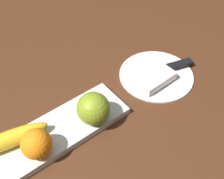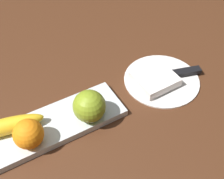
{
  "view_description": "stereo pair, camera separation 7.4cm",
  "coord_description": "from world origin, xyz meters",
  "px_view_note": "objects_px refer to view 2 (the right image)",
  "views": [
    {
      "loc": [
        0.11,
        0.37,
        0.59
      ],
      "look_at": [
        -0.21,
        -0.03,
        0.05
      ],
      "focal_mm": 46.37,
      "sensor_mm": 36.0,
      "label": 1
    },
    {
      "loc": [
        0.05,
        0.41,
        0.59
      ],
      "look_at": [
        -0.21,
        -0.03,
        0.05
      ],
      "focal_mm": 46.37,
      "sensor_mm": 36.0,
      "label": 2
    }
  ],
  "objects_px": {
    "banana": "(2,128)",
    "folded_napkin": "(155,79)",
    "orange_near_apple": "(29,135)",
    "apple": "(89,106)",
    "knife": "(181,73)",
    "dinner_plate": "(162,79)",
    "fruit_tray": "(54,125)"
  },
  "relations": [
    {
      "from": "apple",
      "to": "dinner_plate",
      "type": "distance_m",
      "value": 0.25
    },
    {
      "from": "orange_near_apple",
      "to": "knife",
      "type": "bearing_deg",
      "value": -177.52
    },
    {
      "from": "fruit_tray",
      "to": "knife",
      "type": "relative_size",
      "value": 1.99
    },
    {
      "from": "banana",
      "to": "dinner_plate",
      "type": "relative_size",
      "value": 0.91
    },
    {
      "from": "banana",
      "to": "folded_napkin",
      "type": "bearing_deg",
      "value": 6.26
    },
    {
      "from": "apple",
      "to": "knife",
      "type": "distance_m",
      "value": 0.31
    },
    {
      "from": "banana",
      "to": "orange_near_apple",
      "type": "xyz_separation_m",
      "value": [
        -0.05,
        0.06,
        0.01
      ]
    },
    {
      "from": "apple",
      "to": "knife",
      "type": "bearing_deg",
      "value": -177.26
    },
    {
      "from": "apple",
      "to": "banana",
      "type": "distance_m",
      "value": 0.21
    },
    {
      "from": "fruit_tray",
      "to": "knife",
      "type": "height_order",
      "value": "knife"
    },
    {
      "from": "folded_napkin",
      "to": "knife",
      "type": "height_order",
      "value": "folded_napkin"
    },
    {
      "from": "apple",
      "to": "folded_napkin",
      "type": "height_order",
      "value": "apple"
    },
    {
      "from": "fruit_tray",
      "to": "dinner_plate",
      "type": "relative_size",
      "value": 1.64
    },
    {
      "from": "folded_napkin",
      "to": "banana",
      "type": "bearing_deg",
      "value": -4.17
    },
    {
      "from": "banana",
      "to": "knife",
      "type": "xyz_separation_m",
      "value": [
        -0.5,
        0.04,
        -0.03
      ]
    },
    {
      "from": "knife",
      "to": "dinner_plate",
      "type": "bearing_deg",
      "value": 3.35
    },
    {
      "from": "knife",
      "to": "folded_napkin",
      "type": "bearing_deg",
      "value": 7.5
    },
    {
      "from": "banana",
      "to": "folded_napkin",
      "type": "relative_size",
      "value": 1.79
    },
    {
      "from": "banana",
      "to": "orange_near_apple",
      "type": "relative_size",
      "value": 2.83
    },
    {
      "from": "apple",
      "to": "folded_napkin",
      "type": "relative_size",
      "value": 0.73
    },
    {
      "from": "fruit_tray",
      "to": "folded_napkin",
      "type": "relative_size",
      "value": 3.24
    },
    {
      "from": "orange_near_apple",
      "to": "dinner_plate",
      "type": "bearing_deg",
      "value": -175.25
    },
    {
      "from": "fruit_tray",
      "to": "banana",
      "type": "distance_m",
      "value": 0.12
    },
    {
      "from": "orange_near_apple",
      "to": "knife",
      "type": "distance_m",
      "value": 0.46
    },
    {
      "from": "knife",
      "to": "apple",
      "type": "bearing_deg",
      "value": 19.26
    },
    {
      "from": "banana",
      "to": "orange_near_apple",
      "type": "distance_m",
      "value": 0.08
    },
    {
      "from": "banana",
      "to": "orange_near_apple",
      "type": "height_order",
      "value": "orange_near_apple"
    },
    {
      "from": "dinner_plate",
      "to": "knife",
      "type": "height_order",
      "value": "knife"
    },
    {
      "from": "dinner_plate",
      "to": "fruit_tray",
      "type": "bearing_deg",
      "value": 0.0
    },
    {
      "from": "fruit_tray",
      "to": "folded_napkin",
      "type": "bearing_deg",
      "value": -180.0
    },
    {
      "from": "banana",
      "to": "apple",
      "type": "bearing_deg",
      "value": -5.84
    },
    {
      "from": "orange_near_apple",
      "to": "folded_napkin",
      "type": "relative_size",
      "value": 0.63
    }
  ]
}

